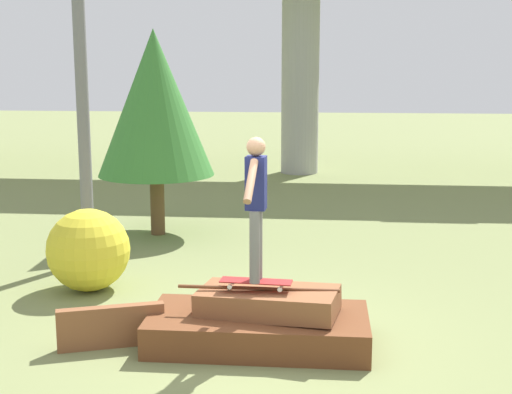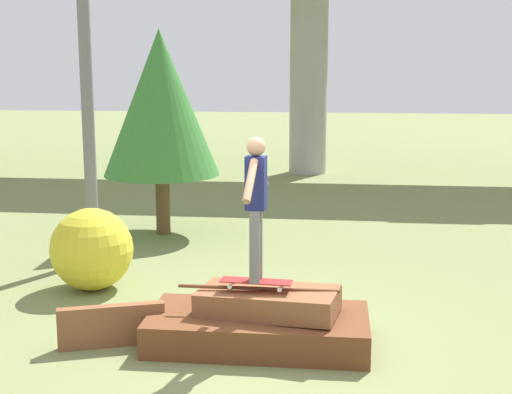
{
  "view_description": "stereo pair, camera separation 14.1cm",
  "coord_description": "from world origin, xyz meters",
  "px_view_note": "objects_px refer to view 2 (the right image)",
  "views": [
    {
      "loc": [
        0.72,
        -7.81,
        3.23
      ],
      "look_at": [
        -0.02,
        -0.05,
        1.76
      ],
      "focal_mm": 50.0,
      "sensor_mm": 36.0,
      "label": 1
    },
    {
      "loc": [
        0.86,
        -7.8,
        3.23
      ],
      "look_at": [
        -0.02,
        -0.05,
        1.76
      ],
      "focal_mm": 50.0,
      "sensor_mm": 36.0,
      "label": 2
    }
  ],
  "objects_px": {
    "tree_behind_left": "(160,103)",
    "bush_yellow_flowering": "(92,249)",
    "skater": "(256,199)",
    "utility_pole": "(84,33)",
    "skateboard": "(256,282)"
  },
  "relations": [
    {
      "from": "skater",
      "to": "bush_yellow_flowering",
      "type": "bearing_deg",
      "value": 144.56
    },
    {
      "from": "skater",
      "to": "bush_yellow_flowering",
      "type": "relative_size",
      "value": 1.38
    },
    {
      "from": "skateboard",
      "to": "tree_behind_left",
      "type": "height_order",
      "value": "tree_behind_left"
    },
    {
      "from": "utility_pole",
      "to": "skater",
      "type": "bearing_deg",
      "value": -46.87
    },
    {
      "from": "skateboard",
      "to": "utility_pole",
      "type": "xyz_separation_m",
      "value": [
        -3.08,
        3.29,
        2.91
      ]
    },
    {
      "from": "skateboard",
      "to": "utility_pole",
      "type": "distance_m",
      "value": 5.36
    },
    {
      "from": "utility_pole",
      "to": "bush_yellow_flowering",
      "type": "height_order",
      "value": "utility_pole"
    },
    {
      "from": "skater",
      "to": "tree_behind_left",
      "type": "relative_size",
      "value": 0.42
    },
    {
      "from": "tree_behind_left",
      "to": "bush_yellow_flowering",
      "type": "distance_m",
      "value": 3.96
    },
    {
      "from": "skateboard",
      "to": "bush_yellow_flowering",
      "type": "height_order",
      "value": "bush_yellow_flowering"
    },
    {
      "from": "skater",
      "to": "bush_yellow_flowering",
      "type": "xyz_separation_m",
      "value": [
        -2.59,
        1.84,
        -1.15
      ]
    },
    {
      "from": "bush_yellow_flowering",
      "to": "skater",
      "type": "bearing_deg",
      "value": -35.44
    },
    {
      "from": "tree_behind_left",
      "to": "bush_yellow_flowering",
      "type": "relative_size",
      "value": 3.24
    },
    {
      "from": "tree_behind_left",
      "to": "skater",
      "type": "bearing_deg",
      "value": -65.71
    },
    {
      "from": "skater",
      "to": "utility_pole",
      "type": "height_order",
      "value": "utility_pole"
    }
  ]
}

